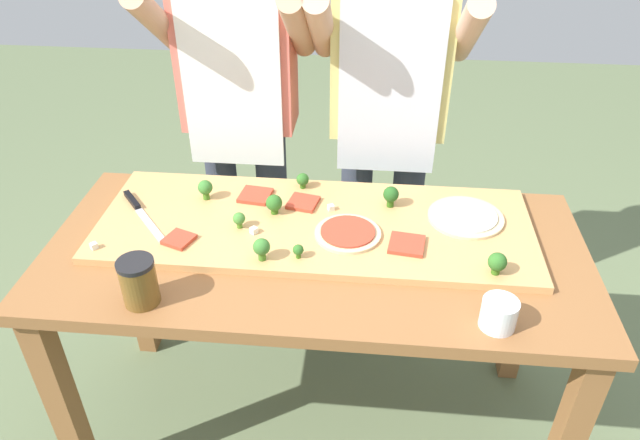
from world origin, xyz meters
TOP-DOWN VIEW (x-y plane):
  - ground_plane at (0.00, 0.00)m, footprint 8.00×8.00m
  - prep_table at (0.00, 0.00)m, footprint 1.59×0.73m
  - cutting_board at (-0.01, 0.10)m, footprint 1.32×0.49m
  - chefs_knife at (-0.57, 0.11)m, footprint 0.22×0.26m
  - pizza_whole_white_garlic at (0.45, 0.16)m, footprint 0.23×0.23m
  - pizza_whole_tomato_red at (0.09, 0.04)m, footprint 0.20×0.20m
  - pizza_slice_far_right at (-0.40, -0.04)m, footprint 0.10×0.10m
  - pizza_slice_near_left at (-0.22, 0.22)m, footprint 0.11×0.11m
  - pizza_slice_far_left at (-0.06, 0.19)m, footprint 0.11×0.11m
  - pizza_slice_center at (0.26, 0.00)m, footprint 0.11×0.11m
  - broccoli_floret_back_left at (-0.37, 0.19)m, footprint 0.05×0.05m
  - broccoli_floret_back_right at (-0.07, 0.29)m, footprint 0.04×0.04m
  - broccoli_floret_back_mid at (0.22, 0.21)m, footprint 0.05×0.05m
  - broccoli_floret_center_right at (-0.04, -0.08)m, footprint 0.03×0.03m
  - broccoli_floret_front_mid at (-0.23, 0.05)m, footprint 0.04×0.04m
  - broccoli_floret_front_left at (-0.14, -0.10)m, footprint 0.05×0.05m
  - broccoli_floret_front_right at (-0.14, 0.13)m, footprint 0.05×0.05m
  - broccoli_floret_center_left at (0.50, -0.10)m, footprint 0.05×0.05m
  - cheese_crumble_a at (-0.19, 0.02)m, footprint 0.03×0.03m
  - cheese_crumble_b at (0.03, 0.17)m, footprint 0.02×0.02m
  - cheese_crumble_c at (-0.63, -0.10)m, footprint 0.03×0.03m
  - flour_cup at (0.48, -0.28)m, footprint 0.09×0.09m
  - sauce_jar at (-0.43, -0.28)m, footprint 0.09×0.09m
  - cook_left at (-0.34, 0.59)m, footprint 0.54×0.39m
  - cook_right at (0.20, 0.59)m, footprint 0.54×0.39m

SIDE VIEW (x-z plane):
  - ground_plane at x=0.00m, z-range 0.00..0.00m
  - prep_table at x=0.00m, z-range 0.28..1.08m
  - cutting_board at x=-0.01m, z-range 0.80..0.82m
  - chefs_knife at x=-0.57m, z-range 0.82..0.84m
  - pizza_slice_far_right at x=-0.40m, z-range 0.82..0.84m
  - pizza_slice_near_left at x=-0.22m, z-range 0.82..0.84m
  - pizza_slice_far_left at x=-0.06m, z-range 0.82..0.84m
  - pizza_slice_center at x=0.26m, z-range 0.82..0.84m
  - pizza_whole_tomato_red at x=0.09m, z-range 0.82..0.84m
  - pizza_whole_white_garlic at x=0.45m, z-range 0.82..0.84m
  - cheese_crumble_c at x=-0.63m, z-range 0.82..0.84m
  - cheese_crumble_b at x=0.03m, z-range 0.82..0.84m
  - cheese_crumble_a at x=-0.19m, z-range 0.82..0.84m
  - flour_cup at x=0.48m, z-range 0.80..0.87m
  - broccoli_floret_center_right at x=-0.04m, z-range 0.83..0.87m
  - broccoli_floret_back_right at x=-0.07m, z-range 0.83..0.88m
  - broccoli_floret_front_mid at x=-0.23m, z-range 0.83..0.88m
  - broccoli_floret_front_right at x=-0.14m, z-range 0.83..0.89m
  - broccoli_floret_center_left at x=0.50m, z-range 0.83..0.89m
  - broccoli_floret_back_left at x=-0.37m, z-range 0.83..0.90m
  - broccoli_floret_front_left at x=-0.14m, z-range 0.83..0.90m
  - broccoli_floret_back_mid at x=0.22m, z-range 0.83..0.90m
  - sauce_jar at x=-0.43m, z-range 0.80..0.93m
  - cook_left at x=-0.34m, z-range 0.16..1.83m
  - cook_right at x=0.20m, z-range 0.16..1.83m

